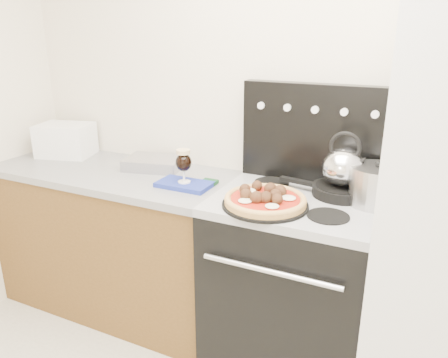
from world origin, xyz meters
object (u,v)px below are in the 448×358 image
Objects in this scene: pizza at (265,198)px; stock_pot at (376,187)px; beer_glass at (184,166)px; skillet at (341,191)px; base_cabinet at (120,242)px; oven_mitt at (184,184)px; toaster_oven at (66,140)px; pizza_pan at (265,205)px; stove_body at (292,286)px; tea_kettle at (344,164)px.

stock_pot is at bearing 28.39° from pizza.
beer_glass reaches higher than stock_pot.
skillet is at bearing 12.45° from beer_glass.
skillet is (1.28, 0.10, 0.51)m from base_cabinet.
beer_glass is (0.00, 0.00, 0.10)m from oven_mitt.
toaster_oven reaches higher than base_cabinet.
oven_mitt is (0.52, -0.07, 0.48)m from base_cabinet.
pizza_pan is at bearing -12.90° from beer_glass.
toaster_oven is 1.16× the size of oven_mitt.
pizza reaches higher than pizza_pan.
beer_glass is at bearing 0.00° from oven_mitt.
base_cabinet is at bearing 169.73° from pizza.
beer_glass is 0.93m from stock_pot.
stove_body is 1.67m from toaster_oven.
base_cabinet is at bearing -160.34° from tea_kettle.
tea_kettle is at bearing 45.14° from pizza.
stock_pot reaches higher than base_cabinet.
toaster_oven is at bearing 178.23° from stock_pot.
oven_mitt is at bearing 0.00° from beer_glass.
oven_mitt is at bearing -167.55° from skillet.
tea_kettle is at bearing 164.24° from stock_pot.
stock_pot reaches higher than pizza.
beer_glass is 0.77× the size of stock_pot.
stock_pot reaches higher than pizza_pan.
stock_pot is (1.90, -0.06, 0.00)m from toaster_oven.
oven_mitt is (0.98, -0.18, -0.09)m from toaster_oven.
base_cabinet is 1.11m from stove_body.
oven_mitt is (-0.59, -0.05, 0.47)m from stove_body.
skillet reaches higher than base_cabinet.
beer_glass is at bearing -26.53° from toaster_oven.
beer_glass is (-0.59, -0.05, 0.57)m from stove_body.
beer_glass is 0.50m from pizza.
skillet is (0.28, 0.28, 0.02)m from pizza_pan.
stove_body is (1.10, -0.02, 0.01)m from base_cabinet.
stove_body is at bearing -145.21° from skillet.
pizza is (1.46, -0.29, -0.04)m from toaster_oven.
oven_mitt is 0.72× the size of pizza_pan.
base_cabinet is at bearing -175.63° from skillet.
skillet is (0.28, 0.28, -0.01)m from pizza.
beer_glass reaches higher than skillet.
pizza_pan is (0.48, -0.11, 0.01)m from oven_mitt.
skillet is at bearing 34.79° from stove_body.
tea_kettle is (1.74, -0.01, 0.08)m from toaster_oven.
pizza reaches higher than oven_mitt.
base_cabinet is 8.18× the size of beer_glass.
oven_mitt is 1.57× the size of beer_glass.
base_cabinet is 6.30× the size of stock_pot.
tea_kettle is (0.76, 0.17, 0.17)m from oven_mitt.
pizza_pan reaches higher than base_cabinet.
oven_mitt is 0.50m from pizza_pan.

